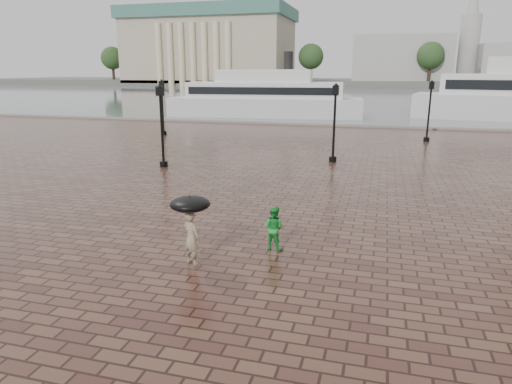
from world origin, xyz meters
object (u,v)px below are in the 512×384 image
(street_lamps, at_px, (273,115))
(child_pedestrian, at_px, (274,228))
(ferry_near, at_px, (265,97))
(adult_pedestrian, at_px, (191,238))

(street_lamps, distance_m, child_pedestrian, 18.35)
(street_lamps, relative_size, child_pedestrian, 16.02)
(street_lamps, distance_m, ferry_near, 22.82)
(adult_pedestrian, xyz_separation_m, child_pedestrian, (1.94, 1.67, -0.10))
(child_pedestrian, xyz_separation_m, ferry_near, (-10.52, 39.71, 1.52))
(adult_pedestrian, bearing_deg, child_pedestrian, -116.09)
(adult_pedestrian, bearing_deg, street_lamps, -60.03)
(adult_pedestrian, distance_m, child_pedestrian, 2.56)
(adult_pedestrian, relative_size, ferry_near, 0.07)
(street_lamps, xyz_separation_m, adult_pedestrian, (2.36, -19.44, -1.55))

